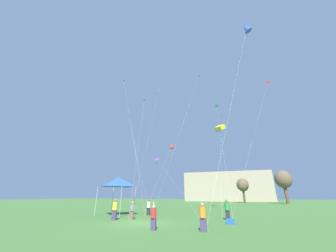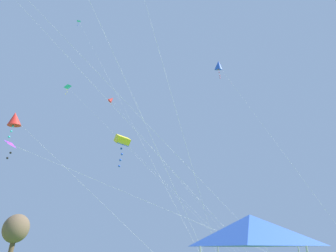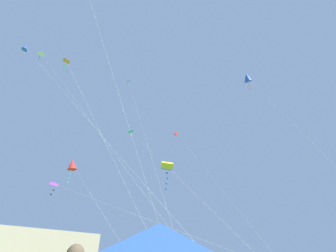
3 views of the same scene
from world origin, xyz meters
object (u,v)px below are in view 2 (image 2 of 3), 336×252
at_px(kite_red_diamond_3, 111,100).
at_px(kite_red_diamond_1, 15,119).
at_px(kite_cyan_delta_6, 70,89).
at_px(festival_tent, 251,230).
at_px(kite_purple_delta_0, 16,146).
at_px(kite_cyan_delta_9, 82,28).
at_px(kite_blue_diamond_4, 219,65).
at_px(kite_yellow_box_10, 122,141).

bearing_deg(kite_red_diamond_3, kite_red_diamond_1, -163.32).
height_order(kite_red_diamond_3, kite_cyan_delta_6, kite_red_diamond_3).
xyz_separation_m(festival_tent, kite_cyan_delta_6, (11.06, 20.18, 17.28)).
bearing_deg(kite_purple_delta_0, kite_cyan_delta_6, 34.92).
xyz_separation_m(kite_red_diamond_1, kite_cyan_delta_9, (5.86, 1.06, 14.93)).
relative_size(kite_red_diamond_1, kite_blue_diamond_4, 0.60).
bearing_deg(kite_blue_diamond_4, kite_purple_delta_0, 149.65).
bearing_deg(festival_tent, kite_cyan_delta_9, 65.52).
bearing_deg(kite_blue_diamond_4, kite_yellow_box_10, 117.67).
height_order(kite_purple_delta_0, kite_cyan_delta_6, kite_cyan_delta_6).
height_order(kite_red_diamond_1, kite_blue_diamond_4, kite_blue_diamond_4).
bearing_deg(kite_red_diamond_1, kite_blue_diamond_4, -41.04).
height_order(kite_blue_diamond_4, kite_cyan_delta_9, kite_cyan_delta_9).
bearing_deg(kite_red_diamond_3, kite_cyan_delta_9, -160.92).
xyz_separation_m(kite_red_diamond_3, kite_cyan_delta_9, (-15.06, -5.21, 0.17)).
bearing_deg(kite_cyan_delta_9, kite_cyan_delta_6, 45.38).
bearing_deg(kite_red_diamond_1, kite_purple_delta_0, -119.65).
bearing_deg(kite_red_diamond_1, kite_cyan_delta_9, 10.25).
xyz_separation_m(festival_tent, kite_cyan_delta_9, (7.58, 16.65, 22.85)).
relative_size(festival_tent, kite_red_diamond_3, 0.15).
distance_m(kite_red_diamond_3, kite_yellow_box_10, 19.66).
relative_size(kite_blue_diamond_4, kite_cyan_delta_9, 0.87).
height_order(kite_cyan_delta_9, kite_yellow_box_10, kite_cyan_delta_9).
bearing_deg(kite_blue_diamond_4, kite_cyan_delta_9, 122.92).
distance_m(kite_blue_diamond_4, kite_yellow_box_10, 15.53).
height_order(kite_cyan_delta_6, kite_yellow_box_10, kite_cyan_delta_6).
relative_size(kite_red_diamond_1, kite_yellow_box_10, 1.05).
relative_size(festival_tent, kite_yellow_box_10, 0.29).
xyz_separation_m(kite_purple_delta_0, kite_cyan_delta_6, (11.17, 7.79, 12.54)).
relative_size(kite_cyan_delta_6, kite_yellow_box_10, 1.53).
relative_size(festival_tent, kite_cyan_delta_9, 0.14).
xyz_separation_m(kite_purple_delta_0, kite_red_diamond_1, (1.82, 3.21, 3.17)).
bearing_deg(kite_red_diamond_3, kite_cyan_delta_6, -171.74).
bearing_deg(kite_red_diamond_3, kite_yellow_box_10, -139.61).
bearing_deg(festival_tent, kite_red_diamond_1, 83.70).
distance_m(kite_purple_delta_0, kite_red_diamond_1, 4.86).
relative_size(kite_red_diamond_1, kite_cyan_delta_9, 0.53).
distance_m(kite_cyan_delta_9, kite_yellow_box_10, 14.56).
bearing_deg(kite_cyan_delta_6, kite_red_diamond_1, -153.84).
bearing_deg(kite_cyan_delta_9, kite_red_diamond_3, 19.08).
distance_m(kite_red_diamond_3, kite_cyan_delta_9, 15.94).
bearing_deg(festival_tent, kite_purple_delta_0, 90.47).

